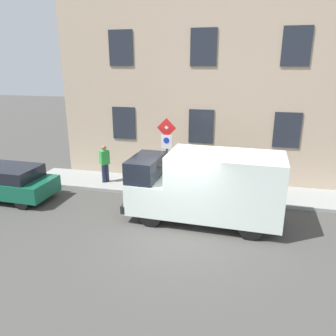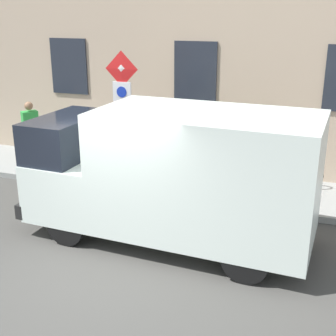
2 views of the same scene
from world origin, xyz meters
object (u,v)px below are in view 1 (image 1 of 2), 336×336
object	(u,v)px
parked_hatchback	(7,181)
bicycle_orange	(212,177)
pedestrian	(105,162)
sign_post_stacked	(167,145)
bicycle_black	(193,175)
bicycle_green	(233,178)
litter_bin	(204,184)
delivery_van	(207,186)
bicycle_red	(254,180)

from	to	relation	value
parked_hatchback	bicycle_orange	xyz separation A→B (m)	(3.14, -8.06, -0.22)
parked_hatchback	pedestrian	xyz separation A→B (m)	(2.40, -3.27, 0.34)
parked_hatchback	sign_post_stacked	bearing A→B (deg)	-162.97
bicycle_black	sign_post_stacked	bearing A→B (deg)	54.59
bicycle_green	bicycle_black	size ratio (longest dim) A/B	1.00
litter_bin	delivery_van	bearing A→B (deg)	-170.61
bicycle_green	bicycle_red	bearing A→B (deg)	-172.13
bicycle_orange	pedestrian	distance (m)	4.88
bicycle_green	sign_post_stacked	bearing A→B (deg)	35.34
bicycle_red	litter_bin	xyz separation A→B (m)	(-1.24, 2.01, 0.08)
sign_post_stacked	bicycle_orange	bearing A→B (deg)	-51.95
pedestrian	litter_bin	xyz separation A→B (m)	(-0.50, -4.58, -0.48)
sign_post_stacked	bicycle_red	xyz separation A→B (m)	(1.38, -3.56, -1.67)
sign_post_stacked	bicycle_black	xyz separation A→B (m)	(1.38, -0.87, -1.67)
delivery_van	bicycle_red	world-z (taller)	delivery_van
sign_post_stacked	litter_bin	size ratio (longest dim) A/B	3.36
delivery_van	bicycle_red	bearing A→B (deg)	-114.81
delivery_van	pedestrian	world-z (taller)	delivery_van
pedestrian	bicycle_red	bearing A→B (deg)	-134.42
delivery_van	litter_bin	bearing A→B (deg)	-78.51
delivery_van	bicycle_red	xyz separation A→B (m)	(3.30, -1.67, -0.82)
parked_hatchback	litter_bin	size ratio (longest dim) A/B	4.49
bicycle_red	bicycle_black	size ratio (longest dim) A/B	1.00
bicycle_red	bicycle_orange	size ratio (longest dim) A/B	1.00
bicycle_red	parked_hatchback	bearing A→B (deg)	19.64
sign_post_stacked	bicycle_orange	world-z (taller)	sign_post_stacked
parked_hatchback	bicycle_black	bearing A→B (deg)	-154.92
pedestrian	bicycle_orange	bearing A→B (deg)	-132.04
bicycle_red	pedestrian	bearing A→B (deg)	8.39
bicycle_orange	bicycle_black	size ratio (longest dim) A/B	1.00
pedestrian	litter_bin	distance (m)	4.63
bicycle_red	bicycle_green	xyz separation A→B (m)	(0.00, 0.90, 0.00)
delivery_van	bicycle_orange	world-z (taller)	delivery_van
bicycle_orange	delivery_van	bearing A→B (deg)	89.30
parked_hatchback	bicycle_green	distance (m)	9.50
bicycle_green	pedestrian	size ratio (longest dim) A/B	0.99
pedestrian	bicycle_black	bearing A→B (deg)	-130.05
delivery_van	parked_hatchback	bearing A→B (deg)	1.03
bicycle_green	bicycle_black	xyz separation A→B (m)	(-0.00, 1.80, 0.00)
pedestrian	bicycle_green	bearing A→B (deg)	-133.41
bicycle_red	bicycle_green	bearing A→B (deg)	1.90
bicycle_black	litter_bin	distance (m)	1.42
sign_post_stacked	bicycle_red	size ratio (longest dim) A/B	1.77
sign_post_stacked	pedestrian	bearing A→B (deg)	78.14
bicycle_black	bicycle_red	bearing A→B (deg)	176.68
parked_hatchback	bicycle_red	world-z (taller)	parked_hatchback
sign_post_stacked	litter_bin	distance (m)	2.22
bicycle_orange	litter_bin	xyz separation A→B (m)	(-1.24, 0.22, 0.08)
sign_post_stacked	bicycle_red	bearing A→B (deg)	-68.81
litter_bin	bicycle_black	bearing A→B (deg)	28.82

